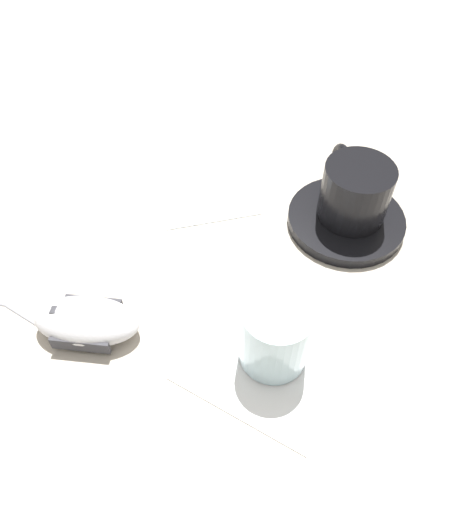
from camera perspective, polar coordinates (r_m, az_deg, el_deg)
name	(u,v)px	position (r m, az deg, el deg)	size (l,w,h in m)	color
ground_plane	(246,275)	(0.57, 2.00, -2.23)	(3.00, 3.00, 0.00)	#B2A899
saucer	(346,220)	(0.64, 13.25, 4.03)	(0.14, 0.14, 0.01)	black
coffee_cup	(355,191)	(0.61, 14.22, 7.23)	(0.11, 0.08, 0.07)	black
computer_mouse	(87,321)	(0.54, -15.91, -7.15)	(0.07, 0.12, 0.04)	silver
napkin_under_glass	(269,353)	(0.52, 4.71, -11.03)	(0.15, 0.15, 0.00)	white
drinking_glass	(275,334)	(0.48, 5.36, -8.92)	(0.07, 0.07, 0.08)	silver
napkin_spare	(205,189)	(0.67, -2.68, 7.66)	(0.12, 0.12, 0.00)	white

